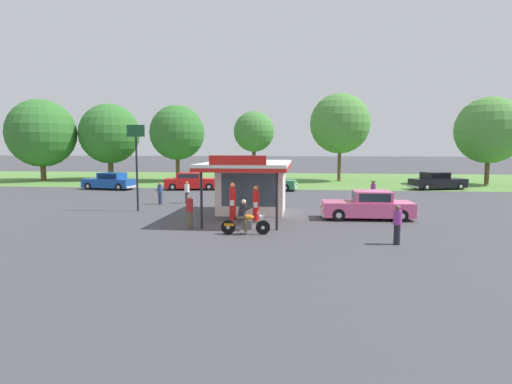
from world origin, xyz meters
The scene contains 23 objects.
ground_plane centered at (0.00, 0.00, 0.00)m, with size 300.00×300.00×0.00m, color #424247.
grass_verge_strip centered at (0.00, 30.00, 0.00)m, with size 120.00×24.00×0.01m, color #56843D.
service_station_kiosk centered at (0.42, 3.91, 1.79)m, with size 4.50×7.81×3.51m.
gas_pump_nearside centered at (-0.18, 0.89, 0.94)m, with size 0.44×0.44×2.05m.
gas_pump_offside centered at (1.03, 0.89, 0.87)m, with size 0.44×0.44×1.91m.
motorcycle_with_rider centered at (0.86, -2.15, 0.65)m, with size 2.20×0.70×1.58m.
featured_classic_sedan centered at (6.94, 2.63, 0.69)m, with size 5.03×2.09×1.53m.
parked_car_back_row_left centered at (15.62, 19.72, 0.72)m, with size 5.40×3.27×1.58m.
parked_car_back_row_far_right centered at (0.34, 17.25, 0.68)m, with size 5.08×2.30×1.47m.
parked_car_back_row_centre_left centered at (-6.67, 17.07, 0.71)m, with size 5.14×2.62×1.53m.
parked_car_back_row_centre centered at (-14.16, 16.53, 0.70)m, with size 5.03×2.61×1.52m.
bystander_leaning_by_kiosk centered at (-1.94, -1.08, 0.87)m, with size 0.34×0.34×1.65m.
bystander_admiring_sedan centered at (-6.21, 7.15, 0.78)m, with size 0.34×0.34×1.50m.
bystander_chatting_near_pumps centered at (7.20, -3.46, 0.84)m, with size 0.34×0.34×1.60m.
bystander_strolling_foreground centered at (8.23, 9.13, 0.84)m, with size 0.34×0.34×1.57m.
bystander_standing_back_lot centered at (-4.53, 7.88, 0.79)m, with size 0.34×0.34×1.52m.
tree_oak_distant_spare centered at (-10.64, 26.12, 5.35)m, with size 6.08×6.08×8.48m.
tree_oak_far_right centered at (-1.99, 26.25, 5.50)m, with size 4.44×4.44×7.75m.
tree_oak_left centered at (-25.98, 24.93, 5.38)m, with size 7.58×7.58×9.18m.
tree_oak_right centered at (7.35, 28.47, 6.27)m, with size 6.70×6.70×9.81m.
tree_oak_far_left centered at (22.16, 25.35, 5.54)m, with size 6.73×6.73×8.92m.
tree_oak_centre centered at (-19.21, 27.47, 5.24)m, with size 6.94×6.94×8.85m.
roadside_pole_sign centered at (-6.55, 4.03, 3.52)m, with size 1.10×0.12×5.20m.
Camera 1 is at (3.44, -20.89, 3.93)m, focal length 30.13 mm.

